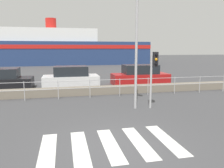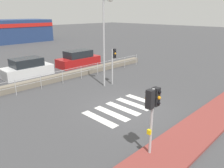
{
  "view_description": "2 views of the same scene",
  "coord_description": "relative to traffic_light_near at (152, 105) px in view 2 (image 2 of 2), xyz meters",
  "views": [
    {
      "loc": [
        -1.45,
        -5.99,
        2.85
      ],
      "look_at": [
        0.34,
        2.0,
        1.5
      ],
      "focal_mm": 35.0,
      "sensor_mm": 36.0,
      "label": 1
    },
    {
      "loc": [
        -8.63,
        -7.57,
        5.19
      ],
      "look_at": [
        -0.02,
        1.0,
        1.2
      ],
      "focal_mm": 35.0,
      "sensor_mm": 36.0,
      "label": 2
    }
  ],
  "objects": [
    {
      "name": "ground_plane",
      "position": [
        2.61,
        3.59,
        -2.1
      ],
      "size": [
        160.0,
        160.0,
        0.0
      ],
      "primitive_type": "plane",
      "color": "#424244"
    },
    {
      "name": "sidewalk_brick",
      "position": [
        2.61,
        -0.51,
        -2.04
      ],
      "size": [
        24.0,
        1.8,
        0.12
      ],
      "color": "brown",
      "rests_on": "ground_plane"
    },
    {
      "name": "traffic_light_far",
      "position": [
        5.28,
        7.13,
        -0.13
      ],
      "size": [
        0.34,
        0.32,
        2.68
      ],
      "color": "#B2B2B5",
      "rests_on": "ground_plane"
    },
    {
      "name": "traffic_light_near",
      "position": [
        0.0,
        0.0,
        0.0
      ],
      "size": [
        0.58,
        0.41,
        2.69
      ],
      "color": "#B2B2B5",
      "rests_on": "ground_plane"
    },
    {
      "name": "crosswalk",
      "position": [
        2.45,
        3.59,
        -2.1
      ],
      "size": [
        4.05,
        2.4,
        0.01
      ],
      "color": "silver",
      "rests_on": "ground_plane"
    },
    {
      "name": "harbor_fence",
      "position": [
        2.61,
        9.93,
        -1.39
      ],
      "size": [
        17.85,
        0.04,
        1.08
      ],
      "color": "#B2B2B5",
      "rests_on": "ground_plane"
    },
    {
      "name": "streetlamp",
      "position": [
        4.46,
        7.11,
        1.68
      ],
      "size": [
        0.32,
        0.91,
        6.15
      ],
      "color": "#B2B2B5",
      "rests_on": "ground_plane"
    },
    {
      "name": "seawall",
      "position": [
        2.61,
        10.81,
        -1.85
      ],
      "size": [
        19.79,
        0.55,
        0.5
      ],
      "color": "slate",
      "rests_on": "ground_plane"
    },
    {
      "name": "parked_car_white",
      "position": [
        1.68,
        13.89,
        -1.44
      ],
      "size": [
        4.04,
        1.89,
        1.54
      ],
      "color": "silver",
      "rests_on": "ground_plane"
    },
    {
      "name": "parked_car_red",
      "position": [
        7.09,
        13.89,
        -1.44
      ],
      "size": [
        4.46,
        1.77,
        1.56
      ],
      "color": "#B21919",
      "rests_on": "ground_plane"
    }
  ]
}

